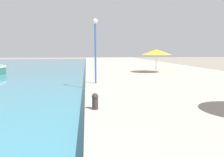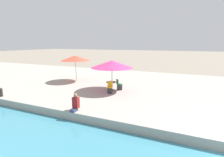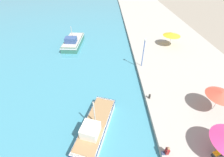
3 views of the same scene
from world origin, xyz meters
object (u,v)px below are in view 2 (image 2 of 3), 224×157
object	(u,v)px
cafe_umbrella_pink	(112,64)
cafe_chair_left	(110,89)
cafe_umbrella_white	(75,58)
cafe_chair_right	(119,86)
cafe_table	(111,84)
person_at_quay	(75,103)
mooring_bollard	(1,92)

from	to	relation	value
cafe_umbrella_pink	cafe_chair_left	distance (m)	2.05
cafe_umbrella_pink	cafe_umbrella_white	xyz separation A→B (m)	(1.84, 4.85, 0.17)
cafe_chair_left	cafe_chair_right	xyz separation A→B (m)	(1.18, -0.32, 0.00)
cafe_table	cafe_umbrella_pink	bearing A→B (deg)	-10.79
person_at_quay	cafe_umbrella_white	bearing A→B (deg)	34.97
cafe_chair_right	person_at_quay	distance (m)	5.29
cafe_chair_left	person_at_quay	world-z (taller)	person_at_quay
cafe_umbrella_pink	person_at_quay	xyz separation A→B (m)	(-4.89, 0.14, -1.74)
cafe_table	person_at_quay	world-z (taller)	person_at_quay
person_at_quay	mooring_bollard	size ratio (longest dim) A/B	1.55
cafe_umbrella_white	person_at_quay	world-z (taller)	cafe_umbrella_white
cafe_chair_right	cafe_umbrella_pink	bearing A→B (deg)	-97.85
cafe_chair_left	cafe_chair_right	bearing A→B (deg)	-122.10
cafe_umbrella_pink	mooring_bollard	distance (m)	8.51
cafe_umbrella_pink	cafe_chair_left	world-z (taller)	cafe_umbrella_pink
cafe_chair_left	cafe_chair_right	distance (m)	1.22
cafe_umbrella_white	cafe_chair_left	distance (m)	6.06
cafe_umbrella_white	mooring_bollard	xyz separation A→B (m)	(-6.69, 1.89, -2.01)
cafe_umbrella_pink	cafe_chair_left	size ratio (longest dim) A/B	3.75
cafe_table	person_at_quay	bearing A→B (deg)	178.61
cafe_table	cafe_chair_left	xyz separation A→B (m)	(-0.69, -0.21, -0.21)
cafe_umbrella_white	cafe_chair_right	distance (m)	5.92
cafe_chair_left	person_at_quay	distance (m)	4.08
cafe_chair_left	person_at_quay	bearing A→B (deg)	68.42
cafe_table	mooring_bollard	xyz separation A→B (m)	(-4.71, 6.72, -0.18)
cafe_umbrella_pink	cafe_umbrella_white	distance (m)	5.19
cafe_chair_right	person_at_quay	xyz separation A→B (m)	(-5.25, 0.65, 0.12)
cafe_umbrella_pink	cafe_umbrella_white	bearing A→B (deg)	69.23
cafe_chair_right	mooring_bollard	bearing A→B (deg)	-97.13
cafe_umbrella_pink	cafe_table	size ratio (longest dim) A/B	4.26
cafe_table	cafe_chair_right	world-z (taller)	cafe_chair_right
cafe_umbrella_white	cafe_chair_right	size ratio (longest dim) A/B	3.26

